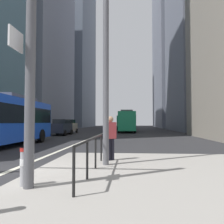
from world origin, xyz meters
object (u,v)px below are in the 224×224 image
city_bus_red_receding (127,121)px  pedestrian_waiting (111,136)px  car_receding_near (124,125)px  city_bus_blue_oncoming (1,118)px  street_lamp_post (106,14)px  car_receding_far (122,125)px  car_oncoming_mid (68,126)px  bollard_right (24,165)px  car_oncoming_far (61,127)px  city_bus_red_distant (123,121)px

city_bus_red_receding → pedestrian_waiting: city_bus_red_receding is taller
car_receding_near → pedestrian_waiting: size_ratio=2.45×
city_bus_blue_oncoming → street_lamp_post: bearing=-40.1°
car_receding_far → car_oncoming_mid: bearing=-110.5°
car_receding_near → bollard_right: car_receding_near is taller
pedestrian_waiting → city_bus_red_receding: bearing=89.8°
pedestrian_waiting → street_lamp_post: bearing=-94.5°
car_receding_near → street_lamp_post: 40.13m
city_bus_blue_oncoming → car_receding_near: bearing=78.9°
car_oncoming_mid → car_receding_far: size_ratio=0.95×
car_oncoming_far → pedestrian_waiting: car_oncoming_far is taller
bollard_right → car_oncoming_far: bearing=104.9°
car_receding_far → car_oncoming_far: size_ratio=1.07×
city_bus_red_receding → bollard_right: 32.80m
car_oncoming_mid → car_receding_far: bearing=69.5°
car_oncoming_far → street_lamp_post: (7.52, -19.71, 4.29)m
city_bus_red_distant → pedestrian_waiting: size_ratio=6.89×
city_bus_red_receding → car_receding_near: bearing=94.3°
car_oncoming_mid → pedestrian_waiting: car_oncoming_mid is taller
city_bus_blue_oncoming → car_receding_far: (6.21, 36.53, -0.85)m
car_receding_far → pedestrian_waiting: bearing=-88.5°
city_bus_blue_oncoming → city_bus_red_distant: size_ratio=1.05×
car_oncoming_mid → car_receding_near: (7.33, 15.71, -0.00)m
city_bus_blue_oncoming → car_oncoming_mid: size_ratio=2.86×
car_receding_far → street_lamp_post: size_ratio=0.54×
car_receding_far → bollard_right: size_ratio=5.14×
street_lamp_post → bollard_right: 5.61m
bollard_right → pedestrian_waiting: (1.63, 3.67, 0.44)m
car_receding_near → car_receding_far: (-0.45, 2.72, 0.00)m
car_receding_near → car_oncoming_far: size_ratio=0.99×
car_receding_near → car_receding_far: same height
car_oncoming_mid → street_lamp_post: bearing=-71.9°
city_bus_red_distant → bollard_right: 54.36m
car_oncoming_mid → car_receding_far: same height
city_bus_red_distant → car_oncoming_far: bearing=-101.6°
city_bus_blue_oncoming → bollard_right: city_bus_blue_oncoming is taller
car_oncoming_far → bollard_right: size_ratio=4.79×
car_receding_near → street_lamp_post: size_ratio=0.50×
street_lamp_post → bollard_right: bearing=-119.8°
city_bus_blue_oncoming → bollard_right: (5.68, -8.80, -1.21)m
city_bus_blue_oncoming → car_receding_far: city_bus_blue_oncoming is taller
city_bus_red_receding → city_bus_red_distant: size_ratio=1.04×
city_bus_red_receding → street_lamp_post: (-0.17, -30.03, 3.45)m
car_receding_near → bollard_right: bearing=-91.3°
car_receding_near → car_oncoming_far: (-6.95, -20.18, 0.00)m
car_receding_far → car_receding_near: bearing=-80.6°
pedestrian_waiting → car_oncoming_far: bearing=112.1°
pedestrian_waiting → car_receding_far: bearing=91.5°
bollard_right → city_bus_blue_oncoming: bearing=122.8°
car_receding_near → city_bus_blue_oncoming: bearing=-101.1°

